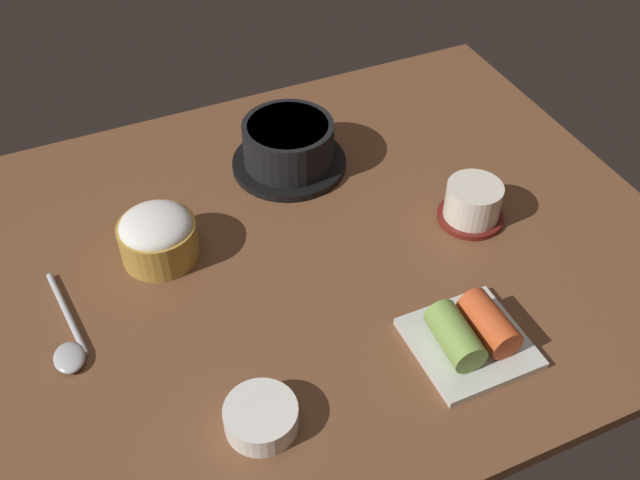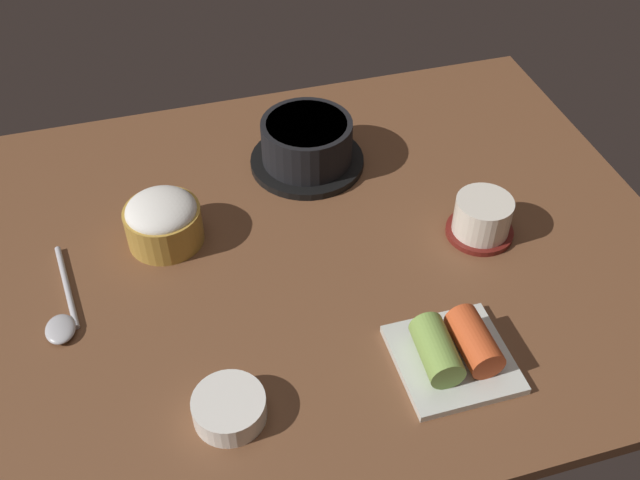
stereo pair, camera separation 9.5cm
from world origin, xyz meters
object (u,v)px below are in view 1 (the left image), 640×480
rice_bowl (158,235)px  tea_cup_with_saucer (473,203)px  stone_pot (289,146)px  kimchi_plate (471,335)px  spoon (68,343)px  side_bowl_near (261,417)px

rice_bowl → tea_cup_with_saucer: 42.84cm
stone_pot → kimchi_plate: 40.86cm
spoon → kimchi_plate: bearing=-23.9°
stone_pot → spoon: bearing=-150.2°
tea_cup_with_saucer → side_bowl_near: bearing=-153.7°
rice_bowl → stone_pot: bearing=25.0°
stone_pot → rice_bowl: bearing=-155.0°
rice_bowl → side_bowl_near: bearing=-84.1°
stone_pot → kimchi_plate: size_ratio=1.31×
side_bowl_near → spoon: size_ratio=0.48×
rice_bowl → tea_cup_with_saucer: rice_bowl is taller
rice_bowl → kimchi_plate: bearing=-45.4°
stone_pot → spoon: (-36.84, -21.13, -3.11)cm
tea_cup_with_saucer → spoon: bearing=179.8°
rice_bowl → spoon: (-14.04, -10.48, -3.01)cm
kimchi_plate → spoon: (-43.29, 19.18, -1.43)cm
tea_cup_with_saucer → rice_bowl: bearing=165.5°
stone_pot → side_bowl_near: stone_pot is taller
stone_pot → tea_cup_with_saucer: size_ratio=1.87×
rice_bowl → tea_cup_with_saucer: (41.48, -10.69, -0.70)cm
kimchi_plate → rice_bowl: bearing=134.6°
tea_cup_with_saucer → stone_pot: bearing=131.2°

